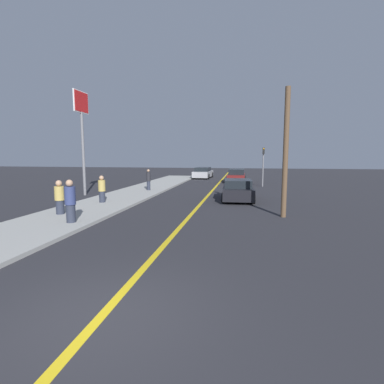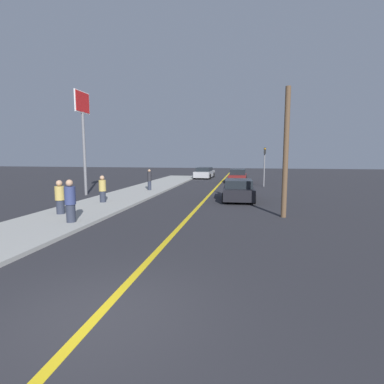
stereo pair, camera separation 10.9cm
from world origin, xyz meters
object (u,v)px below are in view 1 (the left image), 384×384
car_near_right_lane (238,190)px  car_ahead_center (236,176)px  traffic_light (263,162)px  car_far_distant (203,173)px  pedestrian_far_standing (102,189)px  roadside_sign (82,119)px  pedestrian_mid_group (60,198)px  utility_pole (286,153)px  pedestrian_by_sign (148,180)px  pedestrian_near_curb (70,201)px

car_near_right_lane → car_ahead_center: car_ahead_center is taller
car_ahead_center → traffic_light: traffic_light is taller
car_far_distant → pedestrian_far_standing: pedestrian_far_standing is taller
traffic_light → roadside_sign: bearing=-147.9°
car_far_distant → traffic_light: 11.15m
pedestrian_mid_group → roadside_sign: roadside_sign is taller
pedestrian_mid_group → traffic_light: bearing=56.5°
roadside_sign → car_ahead_center: bearing=47.8°
traffic_light → utility_pole: size_ratio=0.59×
pedestrian_far_standing → pedestrian_by_sign: bearing=82.9°
pedestrian_mid_group → traffic_light: traffic_light is taller
roadside_sign → car_far_distant: bearing=69.6°
pedestrian_far_standing → roadside_sign: roadside_sign is taller
pedestrian_by_sign → utility_pole: (9.18, -8.06, 2.00)m
car_near_right_lane → traffic_light: 9.08m
pedestrian_near_curb → pedestrian_mid_group: bearing=134.6°
car_near_right_lane → car_far_distant: same height
car_ahead_center → pedestrian_mid_group: bearing=-111.5°
roadside_sign → utility_pole: (13.10, -5.43, -2.43)m
car_near_right_lane → utility_pole: utility_pole is taller
car_far_distant → pedestrian_near_curb: (-1.99, -25.60, 0.35)m
pedestrian_mid_group → traffic_light: size_ratio=0.45×
car_ahead_center → roadside_sign: size_ratio=0.58×
utility_pole → car_ahead_center: bearing=98.7°
pedestrian_near_curb → utility_pole: 9.59m
car_near_right_lane → pedestrian_far_standing: pedestrian_far_standing is taller
car_ahead_center → traffic_light: 4.50m
car_far_distant → roadside_sign: roadside_sign is taller
pedestrian_near_curb → car_ahead_center: bearing=73.0°
car_ahead_center → traffic_light: (2.45, -3.46, 1.51)m
car_far_distant → traffic_light: (6.66, -8.80, 1.54)m
traffic_light → pedestrian_far_standing: bearing=-129.9°
pedestrian_near_curb → car_near_right_lane: bearing=50.8°
car_near_right_lane → utility_pole: (2.21, -4.84, 2.31)m
pedestrian_near_curb → pedestrian_by_sign: pedestrian_near_curb is taller
traffic_light → car_near_right_lane: bearing=-103.3°
pedestrian_mid_group → pedestrian_far_standing: pedestrian_mid_group is taller
car_far_distant → pedestrian_mid_group: (-3.48, -24.10, 0.26)m
car_near_right_lane → roadside_sign: (-10.89, 0.59, 4.74)m
roadside_sign → utility_pole: bearing=-22.5°
pedestrian_far_standing → car_far_distant: bearing=81.3°
car_far_distant → utility_pole: bearing=-70.6°
pedestrian_near_curb → pedestrian_far_standing: pedestrian_near_curb is taller
car_ahead_center → pedestrian_far_standing: pedestrian_far_standing is taller
car_far_distant → pedestrian_by_sign: bearing=-97.0°
car_ahead_center → pedestrian_by_sign: pedestrian_by_sign is taller
car_near_right_lane → pedestrian_by_sign: (-6.97, 3.22, 0.30)m
car_ahead_center → car_far_distant: car_ahead_center is taller
pedestrian_far_standing → pedestrian_by_sign: (0.78, 6.24, 0.05)m
car_ahead_center → car_far_distant: (-4.21, 5.34, -0.03)m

